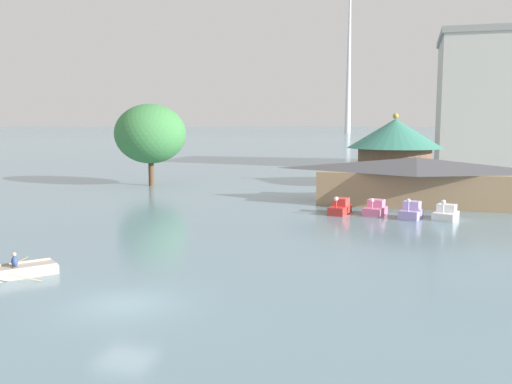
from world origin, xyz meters
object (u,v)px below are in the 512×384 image
rowboat_with_rower (20,271)px  pedal_boat_pink (375,209)px  shoreline_tree_tall_left (150,134)px  green_roof_pavilion (395,148)px  pedal_boat_red (340,208)px  distant_broadcast_tower (350,27)px  pedal_boat_lavender (411,212)px  pedal_boat_white (446,213)px  boathouse (416,180)px

rowboat_with_rower → pedal_boat_pink: 29.00m
shoreline_tree_tall_left → green_roof_pavilion: bearing=16.1°
rowboat_with_rower → pedal_boat_red: pedal_boat_red is taller
distant_broadcast_tower → pedal_boat_lavender: bearing=-82.9°
pedal_boat_red → distant_broadcast_tower: distant_broadcast_tower is taller
pedal_boat_red → pedal_boat_pink: (2.91, 0.43, -0.03)m
rowboat_with_rower → pedal_boat_red: size_ratio=1.20×
green_roof_pavilion → distant_broadcast_tower: 349.35m
pedal_boat_white → boathouse: boathouse is taller
pedal_boat_white → green_roof_pavilion: bearing=-152.8°
rowboat_with_rower → pedal_boat_pink: pedal_boat_pink is taller
rowboat_with_rower → pedal_boat_white: pedal_boat_white is taller
pedal_boat_white → distant_broadcast_tower: (-47.65, 363.14, 74.87)m
rowboat_with_rower → pedal_boat_white: (21.82, 23.19, 0.22)m
pedal_boat_lavender → green_roof_pavilion: bearing=-161.0°
pedal_boat_lavender → shoreline_tree_tall_left: 35.16m
pedal_boat_red → green_roof_pavilion: (3.74, 23.31, 4.09)m
pedal_boat_white → boathouse: bearing=-148.3°
distant_broadcast_tower → pedal_boat_pink: bearing=-83.4°
pedal_boat_lavender → shoreline_tree_tall_left: shoreline_tree_tall_left is taller
pedal_boat_pink → pedal_boat_lavender: pedal_boat_lavender is taller
pedal_boat_pink → pedal_boat_white: 5.66m
pedal_boat_pink → pedal_boat_red: bearing=-69.0°
pedal_boat_lavender → pedal_boat_white: bearing=112.8°
pedal_boat_white → green_roof_pavilion: 24.55m
pedal_boat_pink → boathouse: (3.28, 7.31, 1.83)m
pedal_boat_lavender → boathouse: size_ratio=0.13×
rowboat_with_rower → green_roof_pavilion: 50.11m
pedal_boat_lavender → rowboat_with_rower: bearing=-25.9°
boathouse → green_roof_pavilion: bearing=98.9°
pedal_boat_pink → pedal_boat_lavender: (2.91, -1.26, 0.06)m
pedal_boat_lavender → shoreline_tree_tall_left: (-30.85, 15.86, 5.78)m
pedal_boat_lavender → boathouse: bearing=-168.4°
shoreline_tree_tall_left → distant_broadcast_tower: bearing=92.3°
pedal_boat_red → pedal_boat_lavender: 5.88m
green_roof_pavilion → pedal_boat_pink: bearing=-92.1°
pedal_boat_lavender → distant_broadcast_tower: bearing=-158.8°
pedal_boat_red → green_roof_pavilion: 23.96m
pedal_boat_red → boathouse: (6.19, 7.74, 1.79)m
pedal_boat_red → pedal_boat_white: pedal_boat_white is taller
shoreline_tree_tall_left → pedal_boat_white: bearing=-24.7°
pedal_boat_pink → rowboat_with_rower: bearing=-21.4°
rowboat_with_rower → shoreline_tree_tall_left: (-11.71, 38.64, 6.07)m
green_roof_pavilion → distant_broadcast_tower: size_ratio=0.06×
boathouse → pedal_boat_white: bearing=-74.1°
pedal_boat_white → distant_broadcast_tower: 373.83m
rowboat_with_rower → pedal_boat_red: (13.32, 23.61, 0.26)m
pedal_boat_pink → boathouse: boathouse is taller
pedal_boat_pink → pedal_boat_white: bearing=94.0°
shoreline_tree_tall_left → rowboat_with_rower: bearing=-73.1°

